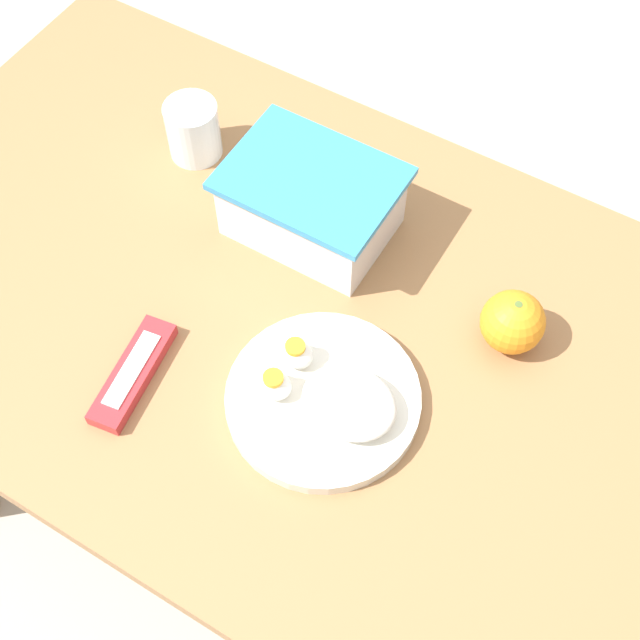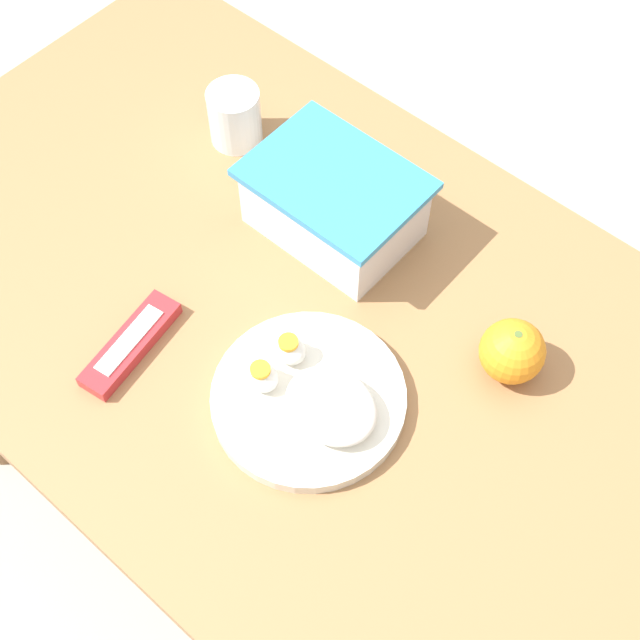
{
  "view_description": "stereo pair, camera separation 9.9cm",
  "coord_description": "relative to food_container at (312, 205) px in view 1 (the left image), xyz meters",
  "views": [
    {
      "loc": [
        0.32,
        -0.49,
        1.67
      ],
      "look_at": [
        0.03,
        -0.0,
        0.76
      ],
      "focal_mm": 50.0,
      "sensor_mm": 36.0,
      "label": 1
    },
    {
      "loc": [
        0.4,
        -0.43,
        1.67
      ],
      "look_at": [
        0.03,
        -0.0,
        0.76
      ],
      "focal_mm": 50.0,
      "sensor_mm": 36.0,
      "label": 2
    }
  ],
  "objects": [
    {
      "name": "ground_plane",
      "position": [
        0.06,
        -0.13,
        -0.78
      ],
      "size": [
        10.0,
        10.0,
        0.0
      ],
      "primitive_type": "plane",
      "color": "#B2A899"
    },
    {
      "name": "candy_bar",
      "position": [
        -0.06,
        -0.3,
        -0.03
      ],
      "size": [
        0.06,
        0.15,
        0.02
      ],
      "color": "#B7282D",
      "rests_on": "table"
    },
    {
      "name": "table",
      "position": [
        0.06,
        -0.13,
        -0.17
      ],
      "size": [
        1.24,
        0.72,
        0.73
      ],
      "color": "#996B42",
      "rests_on": "ground_plane"
    },
    {
      "name": "drinking_glass",
      "position": [
        -0.21,
        0.03,
        -0.0
      ],
      "size": [
        0.07,
        0.07,
        0.08
      ],
      "color": "silver",
      "rests_on": "table"
    },
    {
      "name": "food_container",
      "position": [
        0.0,
        0.0,
        0.0
      ],
      "size": [
        0.21,
        0.16,
        0.1
      ],
      "color": "white",
      "rests_on": "table"
    },
    {
      "name": "rice_plate",
      "position": [
        0.15,
        -0.21,
        -0.03
      ],
      "size": [
        0.23,
        0.23,
        0.05
      ],
      "color": "silver",
      "rests_on": "table"
    },
    {
      "name": "orange_fruit",
      "position": [
        0.29,
        -0.03,
        -0.01
      ],
      "size": [
        0.08,
        0.08,
        0.08
      ],
      "color": "orange",
      "rests_on": "table"
    }
  ]
}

